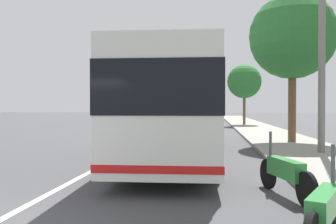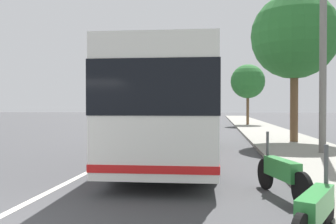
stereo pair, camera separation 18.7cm
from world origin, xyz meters
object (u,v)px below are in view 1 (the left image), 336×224
car_side_street (153,118)px  motorcycle_angled (324,212)px  car_far_distant (199,116)px  roadside_tree_far_block (244,82)px  coach_bus (175,106)px  car_oncoming (166,116)px  utility_pole (322,43)px  motorcycle_mid_row (285,173)px  roadside_tree_mid_block (292,37)px

car_side_street → motorcycle_angled: bearing=16.7°
car_far_distant → roadside_tree_far_block: bearing=-155.6°
coach_bus → motorcycle_angled: coach_bus is taller
car_oncoming → utility_pole: size_ratio=0.54×
car_oncoming → car_far_distant: bearing=70.8°
car_oncoming → roadside_tree_far_block: roadside_tree_far_block is taller
motorcycle_mid_row → utility_pole: size_ratio=0.26×
motorcycle_mid_row → car_oncoming: 39.39m
car_far_distant → roadside_tree_mid_block: size_ratio=0.60×
motorcycle_angled → car_far_distant: (39.71, 2.97, 0.26)m
car_side_street → roadside_tree_far_block: roadside_tree_far_block is taller
car_side_street → roadside_tree_mid_block: 20.39m
coach_bus → utility_pole: 5.94m
motorcycle_angled → car_oncoming: bearing=36.7°
car_side_street → car_oncoming: bearing=-176.2°
car_side_street → roadside_tree_mid_block: (-17.33, -9.76, 4.51)m
motorcycle_angled → utility_pole: (8.89, -2.60, 3.69)m
car_side_street → roadside_tree_far_block: bearing=88.5°
car_side_street → car_far_distant: bearing=158.3°
motorcycle_angled → roadside_tree_mid_block: 14.15m
motorcycle_mid_row → roadside_tree_far_block: roadside_tree_far_block is taller
car_far_distant → roadside_tree_mid_block: (-26.61, -5.44, 4.50)m
car_far_distant → motorcycle_angled: bearing=-176.2°
motorcycle_mid_row → car_far_distant: (37.11, 3.01, 0.25)m
roadside_tree_far_block → utility_pole: utility_pole is taller
motorcycle_mid_row → car_oncoming: size_ratio=0.48×
motorcycle_angled → motorcycle_mid_row: bearing=25.7°
coach_bus → car_far_distant: 32.13m
car_side_street → roadside_tree_far_block: (-0.75, -8.97, 3.53)m
motorcycle_angled → utility_pole: utility_pole is taller
coach_bus → roadside_tree_mid_block: 8.28m
coach_bus → motorcycle_angled: bearing=-162.7°
car_oncoming → roadside_tree_mid_block: 30.21m
motorcycle_angled → car_side_street: car_side_street is taller
car_oncoming → car_far_distant: size_ratio=1.03×
motorcycle_mid_row → car_far_distant: car_far_distant is taller
car_oncoming → car_far_distant: (-1.57, -4.43, 0.07)m
motorcycle_angled → utility_pole: bearing=10.2°
car_oncoming → car_side_street: bearing=0.9°
motorcycle_mid_row → motorcycle_angled: bearing=162.7°
motorcycle_mid_row → utility_pole: utility_pole is taller
motorcycle_mid_row → coach_bus: bearing=12.3°
car_far_distant → utility_pole: utility_pole is taller
roadside_tree_far_block → utility_pole: 20.80m
coach_bus → car_side_street: bearing=9.0°
car_oncoming → car_side_street: (-10.86, -0.11, 0.06)m
car_far_distant → utility_pole: bearing=-170.3°
motorcycle_mid_row → car_oncoming: car_oncoming is taller
car_oncoming → roadside_tree_far_block: size_ratio=0.77×
motorcycle_angled → car_side_street: 31.28m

